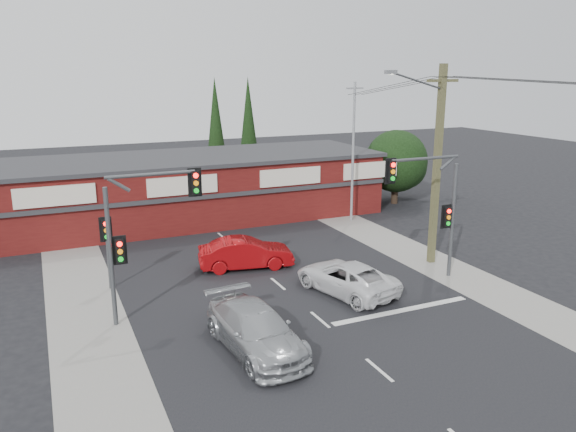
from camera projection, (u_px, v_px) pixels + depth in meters
name	position (u px, v px, depth m)	size (l,w,h in m)	color
ground	(310.00, 311.00, 23.20)	(120.00, 120.00, 0.00)	black
road_strip	(265.00, 273.00, 27.62)	(14.00, 70.00, 0.01)	black
verge_left	(83.00, 301.00, 24.24)	(3.00, 70.00, 0.02)	gray
verge_right	(408.00, 251.00, 30.99)	(3.00, 70.00, 0.02)	gray
stop_line	(402.00, 310.00, 23.26)	(6.50, 0.35, 0.01)	silver
white_suv	(346.00, 277.00, 25.06)	(2.34, 5.08, 1.41)	silver
silver_suv	(256.00, 330.00, 19.81)	(2.19, 5.39, 1.56)	#A6A9AB
red_sedan	(246.00, 253.00, 28.17)	(1.63, 4.68, 1.54)	#92090C
lane_dashes	(278.00, 284.00, 26.18)	(0.12, 44.34, 0.01)	silver
shop_building	(184.00, 188.00, 37.28)	(27.30, 8.40, 4.22)	#4B0F0F
tree_cluster	(395.00, 164.00, 41.95)	(5.90, 5.10, 5.50)	#2D2116
conifer_near	(216.00, 125.00, 44.42)	(1.80, 1.80, 9.25)	#2D2116
conifer_far	(248.00, 122.00, 47.57)	(1.80, 1.80, 9.25)	#2D2116
traffic_mast_left	(137.00, 225.00, 21.44)	(3.77, 0.27, 5.97)	#47494C
traffic_mast_right	(435.00, 199.00, 25.83)	(3.96, 0.27, 5.97)	#47494C
pedestal_signal	(107.00, 238.00, 25.05)	(0.55, 0.27, 3.38)	#47494C
utility_pole	(435.00, 159.00, 27.81)	(4.38, 0.59, 10.00)	brown
steel_pole	(353.00, 150.00, 36.20)	(1.20, 0.16, 9.00)	gray
power_lines	(532.00, 87.00, 22.12)	(2.01, 29.00, 1.22)	black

